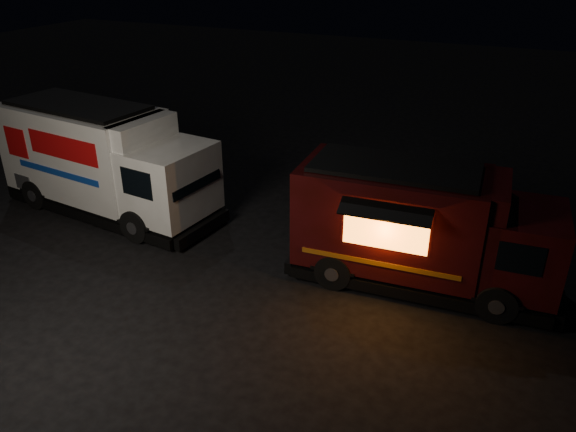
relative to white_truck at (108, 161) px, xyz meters
The scene contains 3 objects.
ground 5.76m from the white_truck, 30.98° to the right, with size 80.00×80.00×0.00m, color black.
white_truck is the anchor object (origin of this frame).
red_truck 9.72m from the white_truck, ahead, with size 6.47×2.38×3.01m, color #390A0D, non-canonical shape.
Camera 1 is at (6.94, -9.50, 7.71)m, focal length 35.00 mm.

